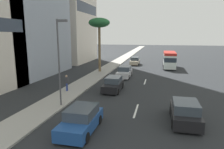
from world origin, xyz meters
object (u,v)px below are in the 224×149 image
at_px(car_lead, 113,84).
at_px(car_second, 185,112).
at_px(street_lamp, 60,54).
at_px(pedestrian_mid_block, 67,82).
at_px(car_third, 81,120).
at_px(car_fourth, 135,61).
at_px(car_fifth, 124,72).
at_px(palm_tree, 99,24).
at_px(minibus_sixth, 169,59).

bearing_deg(car_lead, car_second, 43.60).
relative_size(car_lead, street_lamp, 0.59).
relative_size(pedestrian_mid_block, street_lamp, 0.24).
height_order(car_lead, car_second, car_second).
xyz_separation_m(car_lead, car_third, (-10.20, -0.11, 0.00)).
relative_size(car_fourth, street_lamp, 0.56).
relative_size(car_second, car_fifth, 0.93).
xyz_separation_m(palm_tree, street_lamp, (-17.18, -1.58, -3.31)).
height_order(car_lead, car_fourth, car_fourth).
distance_m(palm_tree, street_lamp, 17.57).
height_order(car_third, palm_tree, palm_tree).
bearing_deg(car_third, street_lamp, -139.57).
bearing_deg(car_second, street_lamp, 84.22).
bearing_deg(car_fifth, car_fourth, -179.87).
height_order(car_third, car_fifth, car_fifth).
bearing_deg(palm_tree, street_lamp, -174.76).
height_order(car_third, car_fourth, car_fourth).
bearing_deg(minibus_sixth, street_lamp, 157.35).
distance_m(car_third, pedestrian_mid_block, 9.78).
bearing_deg(palm_tree, car_fourth, -25.04).
height_order(minibus_sixth, pedestrian_mid_block, minibus_sixth).
distance_m(car_lead, minibus_sixth, 19.45).
xyz_separation_m(car_fourth, minibus_sixth, (-3.06, -6.96, 0.93)).
bearing_deg(car_lead, minibus_sixth, 159.15).
distance_m(car_lead, car_fourth, 21.21).
relative_size(car_third, car_fourth, 1.03).
distance_m(car_fourth, street_lamp, 27.92).
bearing_deg(car_second, minibus_sixth, 0.03).
height_order(car_lead, car_fifth, car_fifth).
xyz_separation_m(car_second, pedestrian_mid_block, (5.47, 11.81, 0.38)).
relative_size(car_lead, car_fourth, 1.05).
bearing_deg(street_lamp, car_fifth, -13.12).
relative_size(car_second, street_lamp, 0.58).
bearing_deg(minibus_sixth, palm_tree, 121.53).
bearing_deg(pedestrian_mid_block, car_fourth, 67.46).
bearing_deg(minibus_sixth, pedestrian_mid_block, 149.41).
height_order(car_lead, street_lamp, street_lamp).
bearing_deg(car_fifth, car_lead, 0.11).
relative_size(pedestrian_mid_block, palm_tree, 0.20).
bearing_deg(pedestrian_mid_block, minibus_sixth, 48.75).
bearing_deg(street_lamp, minibus_sixth, -22.65).
bearing_deg(palm_tree, pedestrian_mid_block, 179.80).
bearing_deg(palm_tree, car_third, -166.82).
relative_size(car_fifth, palm_tree, 0.52).
height_order(car_fourth, palm_tree, palm_tree).
xyz_separation_m(minibus_sixth, pedestrian_mid_block, (-19.96, 11.80, -0.54)).
xyz_separation_m(car_fifth, street_lamp, (-13.95, 3.25, 3.88)).
bearing_deg(minibus_sixth, car_fourth, 66.26).
distance_m(car_lead, palm_tree, 13.98).
distance_m(car_second, car_fifth, 16.51).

